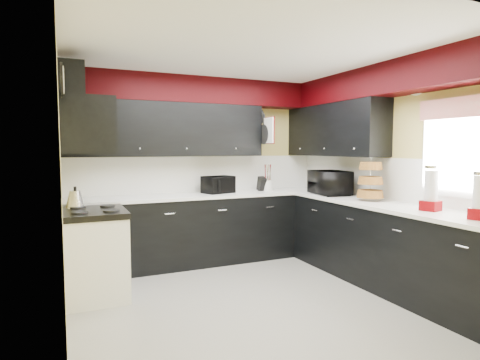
{
  "coord_description": "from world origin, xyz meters",
  "views": [
    {
      "loc": [
        -1.8,
        -3.61,
        1.56
      ],
      "look_at": [
        0.2,
        0.86,
        1.17
      ],
      "focal_mm": 30.0,
      "sensor_mm": 36.0,
      "label": 1
    }
  ],
  "objects_px": {
    "toaster_oven": "(218,185)",
    "knife_block": "(262,184)",
    "microwave": "(330,183)",
    "kettle": "(75,199)",
    "utensil_crock": "(268,186)"
  },
  "relations": [
    {
      "from": "toaster_oven",
      "to": "knife_block",
      "type": "height_order",
      "value": "toaster_oven"
    },
    {
      "from": "microwave",
      "to": "kettle",
      "type": "height_order",
      "value": "microwave"
    },
    {
      "from": "utensil_crock",
      "to": "kettle",
      "type": "distance_m",
      "value": 2.64
    },
    {
      "from": "utensil_crock",
      "to": "knife_block",
      "type": "bearing_deg",
      "value": 164.41
    },
    {
      "from": "microwave",
      "to": "utensil_crock",
      "type": "distance_m",
      "value": 0.93
    },
    {
      "from": "utensil_crock",
      "to": "microwave",
      "type": "bearing_deg",
      "value": -53.91
    },
    {
      "from": "microwave",
      "to": "utensil_crock",
      "type": "xyz_separation_m",
      "value": [
        -0.54,
        0.75,
        -0.08
      ]
    },
    {
      "from": "toaster_oven",
      "to": "utensil_crock",
      "type": "height_order",
      "value": "toaster_oven"
    },
    {
      "from": "knife_block",
      "to": "toaster_oven",
      "type": "bearing_deg",
      "value": -178.3
    },
    {
      "from": "microwave",
      "to": "kettle",
      "type": "bearing_deg",
      "value": 91.9
    },
    {
      "from": "toaster_oven",
      "to": "kettle",
      "type": "relative_size",
      "value": 2.0
    },
    {
      "from": "toaster_oven",
      "to": "kettle",
      "type": "height_order",
      "value": "toaster_oven"
    },
    {
      "from": "knife_block",
      "to": "kettle",
      "type": "height_order",
      "value": "knife_block"
    },
    {
      "from": "toaster_oven",
      "to": "utensil_crock",
      "type": "xyz_separation_m",
      "value": [
        0.75,
        -0.02,
        -0.04
      ]
    },
    {
      "from": "microwave",
      "to": "kettle",
      "type": "xyz_separation_m",
      "value": [
        -3.14,
        0.27,
        -0.09
      ]
    }
  ]
}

